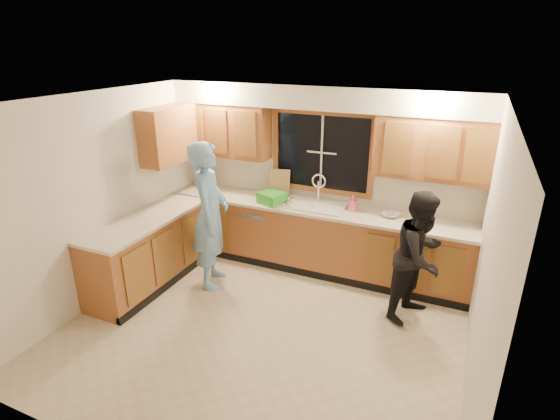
% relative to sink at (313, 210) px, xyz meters
% --- Properties ---
extents(floor, '(4.20, 4.20, 0.00)m').
position_rel_sink_xyz_m(floor, '(0.00, -1.60, -0.86)').
color(floor, beige).
rests_on(floor, ground).
extents(ceiling, '(4.20, 4.20, 0.00)m').
position_rel_sink_xyz_m(ceiling, '(0.00, -1.60, 1.64)').
color(ceiling, white).
extents(wall_back, '(4.20, 0.00, 4.20)m').
position_rel_sink_xyz_m(wall_back, '(0.00, 0.30, 0.39)').
color(wall_back, silver).
rests_on(wall_back, ground).
extents(wall_left, '(0.00, 3.80, 3.80)m').
position_rel_sink_xyz_m(wall_left, '(-2.10, -1.60, 0.39)').
color(wall_left, silver).
rests_on(wall_left, ground).
extents(wall_right, '(0.00, 3.80, 3.80)m').
position_rel_sink_xyz_m(wall_right, '(2.10, -1.60, 0.39)').
color(wall_right, silver).
rests_on(wall_right, ground).
extents(base_cabinets_back, '(4.20, 0.60, 0.88)m').
position_rel_sink_xyz_m(base_cabinets_back, '(0.00, -0.00, -0.42)').
color(base_cabinets_back, '#A35D2F').
rests_on(base_cabinets_back, ground).
extents(base_cabinets_left, '(0.60, 1.90, 0.88)m').
position_rel_sink_xyz_m(base_cabinets_left, '(-1.80, -1.25, -0.42)').
color(base_cabinets_left, '#A35D2F').
rests_on(base_cabinets_left, ground).
extents(countertop_back, '(4.20, 0.63, 0.04)m').
position_rel_sink_xyz_m(countertop_back, '(0.00, -0.02, 0.04)').
color(countertop_back, beige).
rests_on(countertop_back, base_cabinets_back).
extents(countertop_left, '(0.63, 1.90, 0.04)m').
position_rel_sink_xyz_m(countertop_left, '(-1.79, -1.25, 0.04)').
color(countertop_left, beige).
rests_on(countertop_left, base_cabinets_left).
extents(upper_cabinets_left, '(1.35, 0.33, 0.75)m').
position_rel_sink_xyz_m(upper_cabinets_left, '(-1.43, 0.13, 0.96)').
color(upper_cabinets_left, '#A35D2F').
rests_on(upper_cabinets_left, wall_back).
extents(upper_cabinets_right, '(1.35, 0.33, 0.75)m').
position_rel_sink_xyz_m(upper_cabinets_right, '(1.43, 0.13, 0.96)').
color(upper_cabinets_right, '#A35D2F').
rests_on(upper_cabinets_right, wall_back).
extents(upper_cabinets_return, '(0.33, 0.90, 0.75)m').
position_rel_sink_xyz_m(upper_cabinets_return, '(-1.94, -0.48, 0.96)').
color(upper_cabinets_return, '#A35D2F').
rests_on(upper_cabinets_return, wall_left).
extents(soffit, '(4.20, 0.35, 0.30)m').
position_rel_sink_xyz_m(soffit, '(0.00, 0.12, 1.49)').
color(soffit, white).
rests_on(soffit, wall_back).
extents(window_frame, '(1.44, 0.03, 1.14)m').
position_rel_sink_xyz_m(window_frame, '(0.00, 0.29, 0.74)').
color(window_frame, black).
rests_on(window_frame, wall_back).
extents(sink, '(0.86, 0.52, 0.57)m').
position_rel_sink_xyz_m(sink, '(0.00, 0.00, 0.00)').
color(sink, white).
rests_on(sink, countertop_back).
extents(dishwasher, '(0.60, 0.56, 0.82)m').
position_rel_sink_xyz_m(dishwasher, '(-0.85, -0.01, -0.45)').
color(dishwasher, white).
rests_on(dishwasher, floor).
extents(stove, '(0.58, 0.75, 0.90)m').
position_rel_sink_xyz_m(stove, '(-1.80, -1.82, -0.41)').
color(stove, white).
rests_on(stove, floor).
extents(man, '(0.68, 0.81, 1.91)m').
position_rel_sink_xyz_m(man, '(-1.04, -0.94, 0.09)').
color(man, '#75A8DD').
rests_on(man, floor).
extents(woman, '(0.82, 0.91, 1.52)m').
position_rel_sink_xyz_m(woman, '(1.50, -0.62, -0.10)').
color(woman, black).
rests_on(woman, floor).
extents(knife_block, '(0.15, 0.14, 0.22)m').
position_rel_sink_xyz_m(knife_block, '(-1.70, 0.10, 0.17)').
color(knife_block, '#905D27').
rests_on(knife_block, countertop_back).
extents(cutting_board, '(0.31, 0.16, 0.39)m').
position_rel_sink_xyz_m(cutting_board, '(-0.59, 0.19, 0.25)').
color(cutting_board, tan).
rests_on(cutting_board, countertop_back).
extents(dish_crate, '(0.41, 0.40, 0.15)m').
position_rel_sink_xyz_m(dish_crate, '(-0.56, -0.12, 0.13)').
color(dish_crate, green).
rests_on(dish_crate, countertop_back).
extents(soap_bottle, '(0.11, 0.11, 0.21)m').
position_rel_sink_xyz_m(soap_bottle, '(0.53, 0.06, 0.16)').
color(soap_bottle, '#F35C83').
rests_on(soap_bottle, countertop_back).
extents(bowl, '(0.26, 0.26, 0.05)m').
position_rel_sink_xyz_m(bowl, '(1.03, 0.04, 0.08)').
color(bowl, silver).
rests_on(bowl, countertop_back).
extents(can_left, '(0.06, 0.06, 0.11)m').
position_rel_sink_xyz_m(can_left, '(-0.28, -0.10, 0.11)').
color(can_left, beige).
rests_on(can_left, countertop_back).
extents(can_right, '(0.08, 0.08, 0.11)m').
position_rel_sink_xyz_m(can_right, '(-0.28, -0.23, 0.11)').
color(can_right, beige).
rests_on(can_right, countertop_back).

